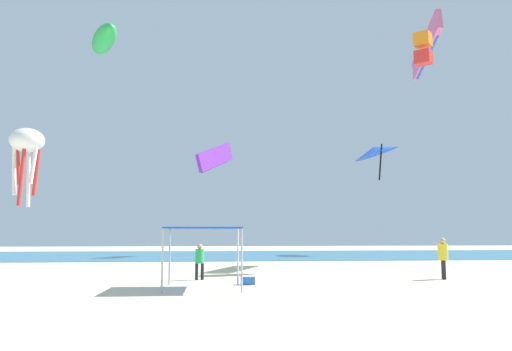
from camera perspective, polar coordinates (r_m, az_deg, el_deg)
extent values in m
cube|color=beige|center=(19.15, 0.08, -13.10)|extent=(110.00, 110.00, 0.10)
cube|color=teal|center=(44.93, -2.85, -9.34)|extent=(110.00, 19.45, 0.03)
cylinder|color=#B2B2B7|center=(17.17, -10.99, -9.84)|extent=(0.07, 0.07, 2.21)
cylinder|color=#B2B2B7|center=(17.11, -1.68, -9.97)|extent=(0.07, 0.07, 2.21)
cylinder|color=#B2B2B7|center=(19.91, -10.15, -9.41)|extent=(0.07, 0.07, 2.21)
cylinder|color=#B2B2B7|center=(19.86, -2.14, -9.52)|extent=(0.07, 0.07, 2.21)
cube|color=blue|center=(18.44, -6.19, -6.17)|extent=(2.81, 2.83, 0.06)
cylinder|color=black|center=(23.38, 21.29, -10.34)|extent=(0.16, 0.16, 0.84)
cylinder|color=black|center=(23.70, 21.20, -10.29)|extent=(0.16, 0.16, 0.84)
cylinder|color=yellow|center=(23.50, 21.16, -8.42)|extent=(0.44, 0.44, 0.73)
sphere|color=tan|center=(23.48, 21.11, -7.20)|extent=(0.27, 0.27, 0.27)
cylinder|color=black|center=(21.76, -7.01, -11.20)|extent=(0.14, 0.14, 0.72)
cylinder|color=black|center=(21.89, -6.35, -11.18)|extent=(0.14, 0.14, 0.72)
cylinder|color=green|center=(21.78, -6.66, -9.43)|extent=(0.37, 0.37, 0.62)
sphere|color=tan|center=(21.76, -6.64, -8.30)|extent=(0.23, 0.23, 0.23)
cube|color=blue|center=(19.75, -0.98, -12.29)|extent=(0.56, 0.36, 0.32)
cube|color=white|center=(19.73, -0.98, -11.78)|extent=(0.57, 0.37, 0.03)
cube|color=purple|center=(44.21, -4.86, 2.19)|extent=(3.44, 4.81, 3.38)
cube|color=black|center=(44.10, -4.87, 1.23)|extent=(2.48, 3.65, 1.87)
cone|color=blue|center=(48.22, 13.85, 2.88)|extent=(4.67, 4.64, 2.04)
cylinder|color=black|center=(46.24, 14.46, 1.56)|extent=(0.48, 0.19, 3.39)
ellipsoid|color=green|center=(33.60, -17.47, 15.06)|extent=(3.23, 4.75, 1.62)
cone|color=orange|center=(33.86, -17.43, 16.16)|extent=(0.95, 0.90, 0.63)
cube|color=orange|center=(32.82, 19.06, 14.89)|extent=(1.36, 1.37, 0.90)
cube|color=red|center=(32.42, 19.14, 13.00)|extent=(1.36, 1.37, 0.90)
ellipsoid|color=white|center=(34.27, -25.37, 3.78)|extent=(2.85, 2.85, 1.53)
cylinder|color=white|center=(33.56, -24.76, 1.11)|extent=(0.44, 0.34, 2.38)
cylinder|color=red|center=(34.13, -24.48, 0.37)|extent=(0.49, 0.40, 3.08)
cylinder|color=white|center=(34.57, -25.25, -0.26)|extent=(0.25, 0.61, 3.78)
cylinder|color=red|center=(34.51, -26.24, 0.98)|extent=(0.44, 0.34, 2.38)
cylinder|color=white|center=(33.86, -26.61, 0.53)|extent=(0.49, 0.40, 3.08)
cylinder|color=red|center=(33.34, -25.91, -0.01)|extent=(0.25, 0.61, 3.78)
cube|color=pink|center=(37.98, 19.45, 14.12)|extent=(0.98, 5.81, 3.52)
cube|color=blue|center=(37.72, 19.50, 13.03)|extent=(0.52, 4.47, 1.94)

